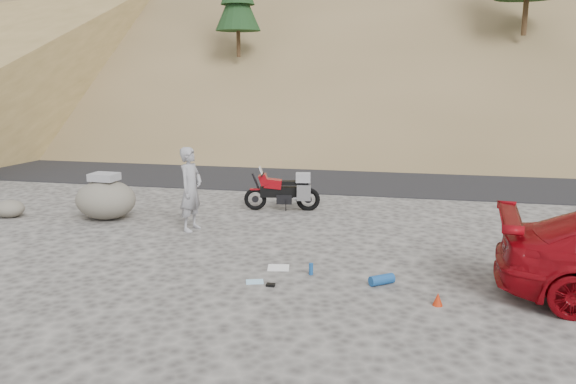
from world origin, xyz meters
TOP-DOWN VIEW (x-y plane):
  - ground at (0.00, 0.00)m, footprint 140.00×140.00m
  - road at (0.00, 9.00)m, footprint 120.00×7.00m
  - motorcycle at (0.35, 3.41)m, footprint 1.98×0.78m
  - man at (-1.37, 1.15)m, footprint 0.58×0.77m
  - boulder at (-3.80, 1.67)m, footprint 1.77×1.62m
  - small_rock at (-6.25, 1.34)m, footprint 0.73×0.66m
  - gear_white_cloth at (1.13, -0.95)m, footprint 0.45×0.41m
  - gear_blue_mat at (3.04, -1.40)m, footprint 0.46×0.40m
  - gear_bottle at (1.78, -1.17)m, footprint 0.10×0.10m
  - gear_funnel at (3.93, -2.11)m, footprint 0.19×0.19m
  - gear_glove_a at (1.20, -1.85)m, footprint 0.15×0.10m
  - gear_blue_cloth at (0.88, -1.73)m, footprint 0.35×0.30m

SIDE VIEW (x-z plane):
  - ground at x=0.00m, z-range 0.00..0.00m
  - road at x=0.00m, z-range -0.03..0.03m
  - man at x=-1.37m, z-range -0.96..0.96m
  - gear_blue_cloth at x=0.88m, z-range 0.00..0.01m
  - gear_white_cloth at x=1.13m, z-range 0.00..0.01m
  - gear_glove_a at x=1.20m, z-range 0.00..0.04m
  - gear_blue_mat at x=3.04m, z-range 0.00..0.18m
  - gear_funnel at x=3.93m, z-range 0.00..0.20m
  - gear_bottle at x=1.78m, z-range 0.00..0.21m
  - small_rock at x=-6.25m, z-range 0.00..0.43m
  - boulder at x=-3.80m, z-range -0.07..1.07m
  - motorcycle at x=0.35m, z-range -0.09..1.10m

